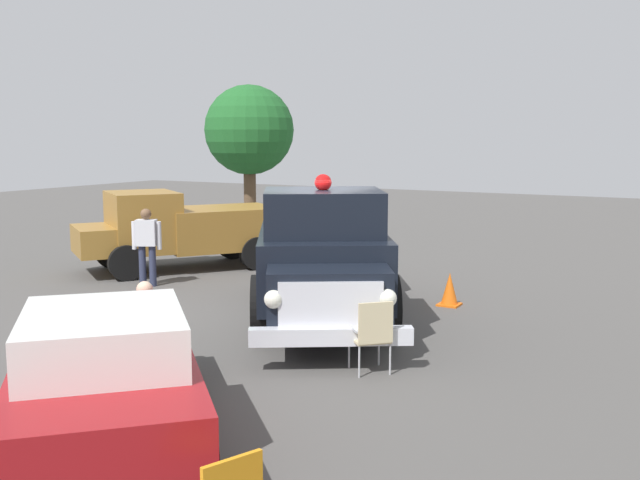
# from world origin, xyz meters

# --- Properties ---
(ground_plane) EXTENTS (60.00, 60.00, 0.00)m
(ground_plane) POSITION_xyz_m (0.00, 0.00, 0.00)
(ground_plane) COLOR #514F4C
(vintage_fire_truck) EXTENTS (4.97, 6.20, 2.59)m
(vintage_fire_truck) POSITION_xyz_m (-0.40, -0.20, 1.20)
(vintage_fire_truck) COLOR black
(vintage_fire_truck) RESTS_ON ground
(classic_hot_rod) EXTENTS (4.39, 4.39, 1.46)m
(classic_hot_rod) POSITION_xyz_m (-1.02, 5.61, 0.75)
(classic_hot_rod) COLOR black
(classic_hot_rod) RESTS_ON ground
(parked_pickup) EXTENTS (4.23, 4.96, 1.90)m
(parked_pickup) POSITION_xyz_m (4.85, -2.67, 0.99)
(parked_pickup) COLOR black
(parked_pickup) RESTS_ON ground
(lawn_chair_near_truck) EXTENTS (0.56, 0.55, 1.02)m
(lawn_chair_near_truck) POSITION_xyz_m (0.04, 3.87, 0.59)
(lawn_chair_near_truck) COLOR #B7BABF
(lawn_chair_near_truck) RESTS_ON ground
(lawn_chair_by_car) EXTENTS (0.69, 0.69, 1.02)m
(lawn_chair_by_car) POSITION_xyz_m (-2.60, 2.31, 0.59)
(lawn_chair_by_car) COLOR #B7BABF
(lawn_chair_by_car) RESTS_ON ground
(spectator_seated) EXTENTS (0.43, 0.57, 1.29)m
(spectator_seated) POSITION_xyz_m (0.05, 3.74, 0.70)
(spectator_seated) COLOR #383842
(spectator_seated) RESTS_ON ground
(spectator_standing) EXTENTS (0.62, 0.42, 1.68)m
(spectator_standing) POSITION_xyz_m (4.12, -0.70, 0.96)
(spectator_standing) COLOR #2D334C
(spectator_standing) RESTS_ON ground
(oak_tree_right) EXTENTS (2.92, 2.92, 4.86)m
(oak_tree_right) POSITION_xyz_m (7.15, -9.00, 3.36)
(oak_tree_right) COLOR brown
(oak_tree_right) RESTS_ON ground
(traffic_cone) EXTENTS (0.40, 0.40, 0.64)m
(traffic_cone) POSITION_xyz_m (-2.16, -2.10, 0.31)
(traffic_cone) COLOR orange
(traffic_cone) RESTS_ON ground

